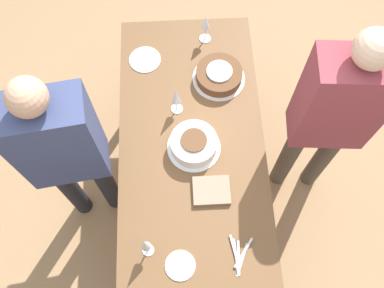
% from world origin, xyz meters
% --- Properties ---
extents(ground_plane, '(12.00, 12.00, 0.00)m').
position_xyz_m(ground_plane, '(0.00, 0.00, 0.00)').
color(ground_plane, '#A87F56').
extents(dining_table, '(1.77, 0.80, 0.78)m').
position_xyz_m(dining_table, '(0.00, 0.00, 0.66)').
color(dining_table, brown).
rests_on(dining_table, ground_plane).
extents(cake_center_white, '(0.29, 0.29, 0.10)m').
position_xyz_m(cake_center_white, '(0.00, -0.01, 0.82)').
color(cake_center_white, white).
rests_on(cake_center_white, dining_table).
extents(cake_front_chocolate, '(0.31, 0.31, 0.09)m').
position_xyz_m(cake_front_chocolate, '(0.44, -0.18, 0.81)').
color(cake_front_chocolate, white).
rests_on(cake_front_chocolate, dining_table).
extents(wine_glass_near, '(0.07, 0.07, 0.21)m').
position_xyz_m(wine_glass_near, '(0.25, 0.07, 0.91)').
color(wine_glass_near, silver).
rests_on(wine_glass_near, dining_table).
extents(wine_glass_far, '(0.07, 0.07, 0.20)m').
position_xyz_m(wine_glass_far, '(0.73, -0.12, 0.92)').
color(wine_glass_far, silver).
rests_on(wine_glass_far, dining_table).
extents(wine_glass_extra, '(0.06, 0.06, 0.22)m').
position_xyz_m(wine_glass_extra, '(-0.54, 0.25, 0.93)').
color(wine_glass_extra, silver).
rests_on(wine_glass_extra, dining_table).
extents(dessert_plate_left, '(0.15, 0.15, 0.01)m').
position_xyz_m(dessert_plate_left, '(-0.63, 0.09, 0.78)').
color(dessert_plate_left, silver).
rests_on(dessert_plate_left, dining_table).
extents(dessert_plate_right, '(0.19, 0.19, 0.01)m').
position_xyz_m(dessert_plate_right, '(0.59, 0.25, 0.78)').
color(dessert_plate_right, silver).
rests_on(dessert_plate_right, dining_table).
extents(fork_pile, '(0.20, 0.12, 0.01)m').
position_xyz_m(fork_pile, '(-0.59, -0.20, 0.78)').
color(fork_pile, silver).
rests_on(fork_pile, dining_table).
extents(napkin_stack, '(0.16, 0.19, 0.03)m').
position_xyz_m(napkin_stack, '(-0.26, -0.09, 0.79)').
color(napkin_stack, gray).
rests_on(napkin_stack, dining_table).
extents(person_cutting, '(0.25, 0.42, 1.61)m').
position_xyz_m(person_cutting, '(0.07, -0.73, 0.97)').
color(person_cutting, '#4C4238').
rests_on(person_cutting, ground_plane).
extents(person_watching, '(0.27, 0.43, 1.56)m').
position_xyz_m(person_watching, '(-0.05, 0.65, 0.94)').
color(person_watching, '#232328').
rests_on(person_watching, ground_plane).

